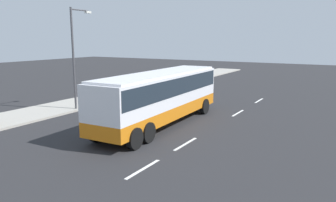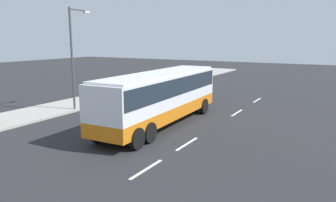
% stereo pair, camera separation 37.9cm
% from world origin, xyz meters
% --- Properties ---
extents(ground_plane, '(120.00, 120.00, 0.00)m').
position_xyz_m(ground_plane, '(0.00, 0.00, 0.00)').
color(ground_plane, '#28282B').
extents(sidewalk_curb, '(80.00, 4.00, 0.15)m').
position_xyz_m(sidewalk_curb, '(0.00, 9.28, 0.07)').
color(sidewalk_curb, '#A8A399').
rests_on(sidewalk_curb, ground_plane).
extents(lane_centreline, '(33.27, 0.16, 0.01)m').
position_xyz_m(lane_centreline, '(-2.40, -3.25, 0.00)').
color(lane_centreline, white).
rests_on(lane_centreline, ground_plane).
extents(coach_bus, '(11.75, 3.02, 3.32)m').
position_xyz_m(coach_bus, '(1.80, -0.13, 2.07)').
color(coach_bus, orange).
rests_on(coach_bus, ground_plane).
extents(street_lamp, '(2.05, 0.24, 7.45)m').
position_xyz_m(street_lamp, '(2.33, 7.64, 4.44)').
color(street_lamp, '#47474C').
rests_on(street_lamp, sidewalk_curb).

